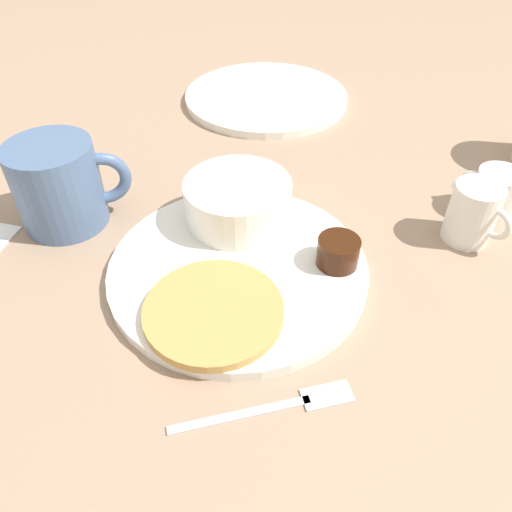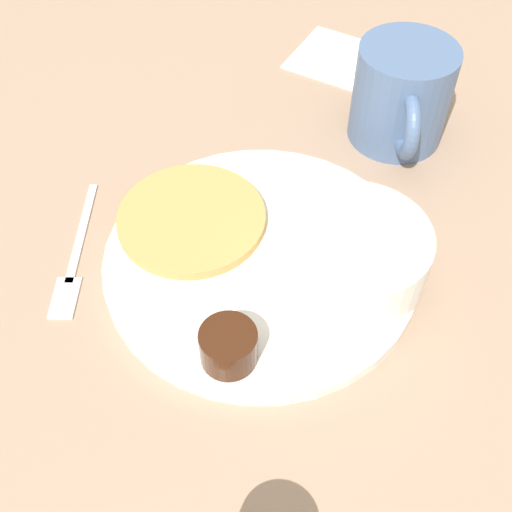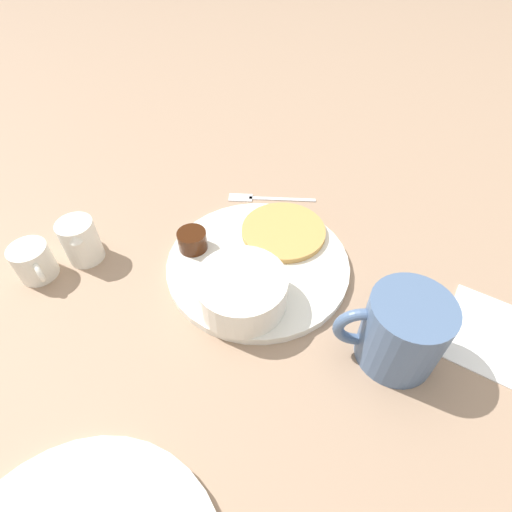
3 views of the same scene
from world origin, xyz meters
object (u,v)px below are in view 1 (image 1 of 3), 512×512
object	(u,v)px
creamer_pitcher_near	(473,213)
creamer_pitcher_far	(496,192)
fork	(285,404)
bowl	(238,200)
coffee_mug	(58,187)
plate	(238,268)

from	to	relation	value
creamer_pitcher_near	creamer_pitcher_far	bearing A→B (deg)	162.08
fork	creamer_pitcher_near	bearing A→B (deg)	158.68
bowl	coffee_mug	world-z (taller)	coffee_mug
plate	creamer_pitcher_near	world-z (taller)	creamer_pitcher_near
plate	fork	size ratio (longest dim) A/B	2.06
creamer_pitcher_near	creamer_pitcher_far	world-z (taller)	creamer_pitcher_near
creamer_pitcher_near	creamer_pitcher_far	size ratio (longest dim) A/B	0.92
coffee_mug	creamer_pitcher_far	bearing A→B (deg)	116.19
plate	coffee_mug	xyz separation A→B (m)	(0.00, -0.21, 0.04)
bowl	fork	bearing A→B (deg)	34.17
creamer_pitcher_far	fork	bearing A→B (deg)	-20.69
bowl	creamer_pitcher_far	size ratio (longest dim) A/B	1.55
coffee_mug	creamer_pitcher_far	size ratio (longest dim) A/B	1.51
bowl	plate	bearing A→B (deg)	24.82
coffee_mug	creamer_pitcher_near	xyz separation A→B (m)	(-0.15, 0.42, -0.01)
creamer_pitcher_near	bowl	bearing A→B (deg)	-70.81
coffee_mug	creamer_pitcher_near	bearing A→B (deg)	110.01
creamer_pitcher_far	fork	size ratio (longest dim) A/B	0.59
bowl	creamer_pitcher_near	xyz separation A→B (m)	(-0.08, 0.24, -0.00)
bowl	coffee_mug	distance (m)	0.19
coffee_mug	creamer_pitcher_near	distance (m)	0.44
creamer_pitcher_far	coffee_mug	bearing A→B (deg)	-63.81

